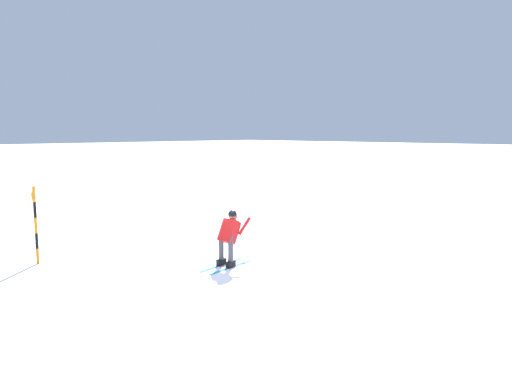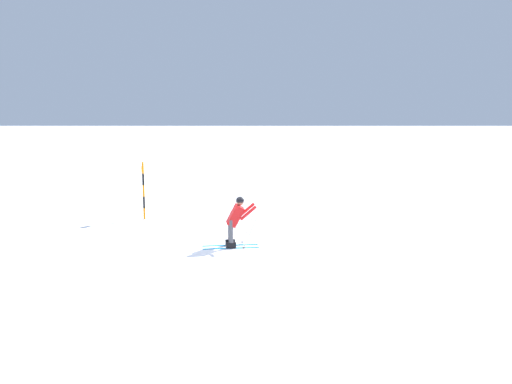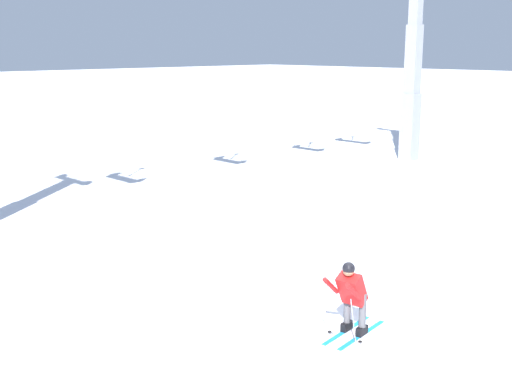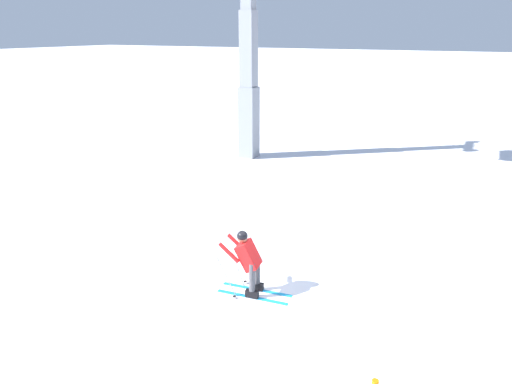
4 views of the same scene
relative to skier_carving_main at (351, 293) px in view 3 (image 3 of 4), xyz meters
The scene contains 3 objects.
ground_plane 1.02m from the skier_carving_main, 24.64° to the left, with size 260.00×260.00×0.00m, color white.
skier_carving_main is the anchor object (origin of this frame).
lift_tower_far 20.16m from the skier_carving_main, 29.92° to the left, with size 0.68×2.74×9.77m.
Camera 3 is at (-9.58, -7.04, 5.18)m, focal length 46.08 mm.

